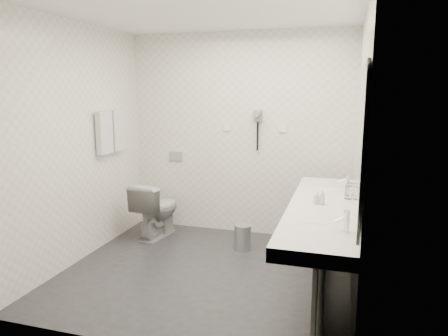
% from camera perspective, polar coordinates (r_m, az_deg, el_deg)
% --- Properties ---
extents(floor, '(2.80, 2.80, 0.00)m').
position_cam_1_polar(floor, '(4.30, -2.56, -14.13)').
color(floor, '#28282D').
rests_on(floor, ground).
extents(ceiling, '(2.80, 2.80, 0.00)m').
position_cam_1_polar(ceiling, '(3.97, -2.88, 20.76)').
color(ceiling, white).
rests_on(ceiling, wall_back).
extents(wall_back, '(2.80, 0.00, 2.80)m').
position_cam_1_polar(wall_back, '(5.18, 2.03, 4.53)').
color(wall_back, white).
rests_on(wall_back, floor).
extents(wall_front, '(2.80, 0.00, 2.80)m').
position_cam_1_polar(wall_front, '(2.77, -11.58, -1.11)').
color(wall_front, white).
rests_on(wall_front, floor).
extents(wall_left, '(0.00, 2.60, 2.60)m').
position_cam_1_polar(wall_left, '(4.60, -19.45, 3.14)').
color(wall_left, white).
rests_on(wall_left, floor).
extents(wall_right, '(0.00, 2.60, 2.60)m').
position_cam_1_polar(wall_right, '(3.73, 18.05, 1.59)').
color(wall_right, white).
rests_on(wall_right, floor).
extents(vanity_counter, '(0.55, 2.20, 0.10)m').
position_cam_1_polar(vanity_counter, '(3.63, 13.36, -5.68)').
color(vanity_counter, white).
rests_on(vanity_counter, floor).
extents(vanity_panel, '(0.03, 2.15, 0.75)m').
position_cam_1_polar(vanity_panel, '(3.77, 13.46, -11.91)').
color(vanity_panel, gray).
rests_on(vanity_panel, floor).
extents(vanity_post_near, '(0.06, 0.06, 0.75)m').
position_cam_1_polar(vanity_post_near, '(2.84, 12.83, -19.88)').
color(vanity_post_near, silver).
rests_on(vanity_post_near, floor).
extents(vanity_post_far, '(0.06, 0.06, 0.75)m').
position_cam_1_polar(vanity_post_far, '(4.75, 14.55, -7.19)').
color(vanity_post_far, silver).
rests_on(vanity_post_far, floor).
extents(mirror, '(0.02, 2.20, 1.05)m').
position_cam_1_polar(mirror, '(3.51, 18.07, 4.34)').
color(mirror, '#B2BCC6').
rests_on(mirror, wall_right).
extents(basin_near, '(0.40, 0.31, 0.05)m').
position_cam_1_polar(basin_near, '(3.00, 12.65, -8.44)').
color(basin_near, white).
rests_on(basin_near, vanity_counter).
extents(basin_far, '(0.40, 0.31, 0.05)m').
position_cam_1_polar(basin_far, '(4.25, 13.89, -2.82)').
color(basin_far, white).
rests_on(basin_far, vanity_counter).
extents(faucet_near, '(0.04, 0.04, 0.15)m').
position_cam_1_polar(faucet_near, '(2.97, 16.50, -7.01)').
color(faucet_near, silver).
rests_on(faucet_near, vanity_counter).
extents(faucet_far, '(0.04, 0.04, 0.15)m').
position_cam_1_polar(faucet_far, '(4.23, 16.58, -1.78)').
color(faucet_far, silver).
rests_on(faucet_far, vanity_counter).
extents(soap_bottle_a, '(0.06, 0.06, 0.11)m').
position_cam_1_polar(soap_bottle_a, '(3.62, 12.66, -3.98)').
color(soap_bottle_a, beige).
rests_on(soap_bottle_a, vanity_counter).
extents(soap_bottle_c, '(0.06, 0.06, 0.13)m').
position_cam_1_polar(soap_bottle_c, '(3.61, 13.36, -3.91)').
color(soap_bottle_c, beige).
rests_on(soap_bottle_c, vanity_counter).
extents(glass_left, '(0.08, 0.08, 0.12)m').
position_cam_1_polar(glass_left, '(3.85, 16.73, -3.25)').
color(glass_left, silver).
rests_on(glass_left, vanity_counter).
extents(glass_right, '(0.07, 0.07, 0.11)m').
position_cam_1_polar(glass_right, '(3.99, 16.90, -2.80)').
color(glass_right, silver).
rests_on(glass_right, vanity_counter).
extents(toilet, '(0.48, 0.73, 0.70)m').
position_cam_1_polar(toilet, '(5.24, -9.26, -5.61)').
color(toilet, white).
rests_on(toilet, floor).
extents(flush_plate, '(0.18, 0.02, 0.12)m').
position_cam_1_polar(flush_plate, '(5.48, -6.67, 1.64)').
color(flush_plate, '#B2B5BA').
rests_on(flush_plate, wall_back).
extents(pedal_bin, '(0.22, 0.22, 0.27)m').
position_cam_1_polar(pedal_bin, '(4.82, 2.59, -9.56)').
color(pedal_bin, '#B2B5BA').
rests_on(pedal_bin, floor).
extents(bin_lid, '(0.20, 0.20, 0.02)m').
position_cam_1_polar(bin_lid, '(4.78, 2.61, -7.93)').
color(bin_lid, '#B2B5BA').
rests_on(bin_lid, pedal_bin).
extents(towel_rail, '(0.02, 0.62, 0.02)m').
position_cam_1_polar(towel_rail, '(5.00, -15.50, 7.38)').
color(towel_rail, silver).
rests_on(towel_rail, wall_left).
extents(towel_near, '(0.07, 0.24, 0.48)m').
position_cam_1_polar(towel_near, '(4.89, -16.14, 4.69)').
color(towel_near, silver).
rests_on(towel_near, towel_rail).
extents(towel_far, '(0.07, 0.24, 0.48)m').
position_cam_1_polar(towel_far, '(5.13, -14.46, 5.03)').
color(towel_far, silver).
rests_on(towel_far, towel_rail).
extents(dryer_cradle, '(0.10, 0.04, 0.14)m').
position_cam_1_polar(dryer_cradle, '(5.07, 4.72, 7.20)').
color(dryer_cradle, gray).
rests_on(dryer_cradle, wall_back).
extents(dryer_barrel, '(0.08, 0.14, 0.08)m').
position_cam_1_polar(dryer_barrel, '(5.00, 4.56, 7.50)').
color(dryer_barrel, gray).
rests_on(dryer_barrel, dryer_cradle).
extents(dryer_cord, '(0.02, 0.02, 0.35)m').
position_cam_1_polar(dryer_cord, '(5.08, 4.64, 4.38)').
color(dryer_cord, black).
rests_on(dryer_cord, dryer_cradle).
extents(switch_plate_a, '(0.09, 0.02, 0.09)m').
position_cam_1_polar(switch_plate_a, '(5.20, 0.40, 5.67)').
color(switch_plate_a, white).
rests_on(switch_plate_a, wall_back).
extents(switch_plate_b, '(0.09, 0.02, 0.09)m').
position_cam_1_polar(switch_plate_b, '(5.05, 8.08, 5.41)').
color(switch_plate_b, white).
rests_on(switch_plate_b, wall_back).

